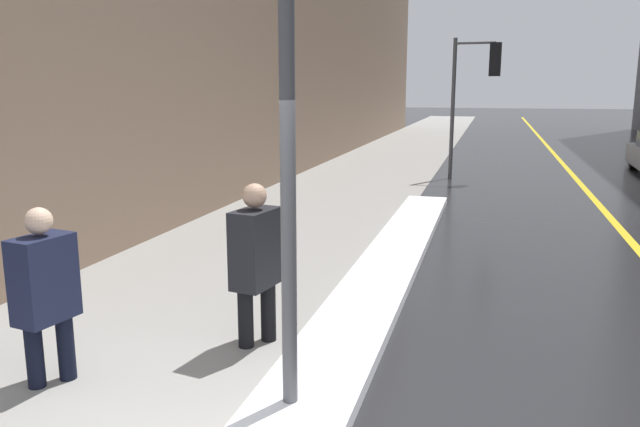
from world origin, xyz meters
TOP-DOWN VIEW (x-y plane):
  - sidewalk_slab at (-2.00, 15.00)m, footprint 4.00×80.00m
  - road_centre_stripe at (4.00, 15.00)m, footprint 0.16×80.00m
  - snow_bank_curb at (0.26, 5.08)m, footprint 0.86×11.64m
  - lamp_post at (0.17, 1.04)m, footprint 0.28×0.28m
  - traffic_light_near at (1.14, 14.91)m, footprint 1.31×0.33m
  - pedestrian_trailing at (-2.04, 1.00)m, footprint 0.39×0.56m
  - pedestrian_nearside at (-0.59, 2.30)m, footprint 0.41×0.59m

SIDE VIEW (x-z plane):
  - road_centre_stripe at x=4.00m, z-range 0.00..0.00m
  - sidewalk_slab at x=-2.00m, z-range 0.00..0.01m
  - snow_bank_curb at x=0.26m, z-range 0.00..0.13m
  - pedestrian_trailing at x=-2.04m, z-range 0.09..1.69m
  - pedestrian_nearside at x=-0.59m, z-range 0.09..1.76m
  - traffic_light_near at x=1.14m, z-range 0.88..4.82m
  - lamp_post at x=0.17m, z-range 0.49..5.69m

